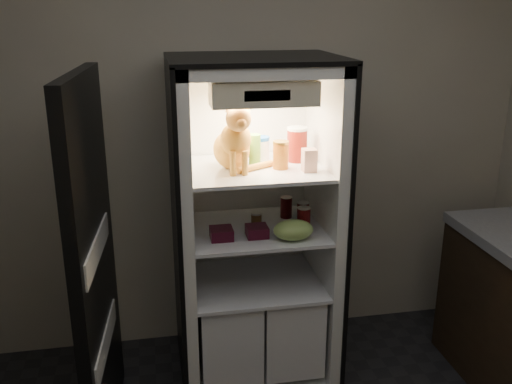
# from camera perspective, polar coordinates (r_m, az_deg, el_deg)

# --- Properties ---
(room_shell) EXTENTS (3.60, 3.60, 3.60)m
(room_shell) POSITION_cam_1_polar(r_m,az_deg,el_deg) (1.76, 8.02, 1.33)
(room_shell) COLOR white
(room_shell) RESTS_ON floor
(refrigerator) EXTENTS (0.90, 0.72, 1.88)m
(refrigerator) POSITION_cam_1_polar(r_m,az_deg,el_deg) (3.31, -0.24, -5.55)
(refrigerator) COLOR white
(refrigerator) RESTS_ON floor
(fridge_door) EXTENTS (0.13, 0.87, 1.85)m
(fridge_door) POSITION_cam_1_polar(r_m,az_deg,el_deg) (2.87, -15.85, -7.50)
(fridge_door) COLOR black
(fridge_door) RESTS_ON floor
(tabby_cat) EXTENTS (0.33, 0.37, 0.39)m
(tabby_cat) POSITION_cam_1_polar(r_m,az_deg,el_deg) (3.00, -2.21, 4.93)
(tabby_cat) COLOR orange
(tabby_cat) RESTS_ON refrigerator
(parmesan_shaker) EXTENTS (0.07, 0.07, 0.17)m
(parmesan_shaker) POSITION_cam_1_polar(r_m,az_deg,el_deg) (3.10, -0.14, 4.24)
(parmesan_shaker) COLOR green
(parmesan_shaker) RESTS_ON refrigerator
(mayo_tub) EXTENTS (0.10, 0.10, 0.14)m
(mayo_tub) POSITION_cam_1_polar(r_m,az_deg,el_deg) (3.19, 0.47, 4.36)
(mayo_tub) COLOR white
(mayo_tub) RESTS_ON refrigerator
(salsa_jar) EXTENTS (0.09, 0.09, 0.15)m
(salsa_jar) POSITION_cam_1_polar(r_m,az_deg,el_deg) (3.04, 2.49, 3.73)
(salsa_jar) COLOR maroon
(salsa_jar) RESTS_ON refrigerator
(pepper_jar) EXTENTS (0.11, 0.11, 0.19)m
(pepper_jar) POSITION_cam_1_polar(r_m,az_deg,el_deg) (3.18, 4.13, 4.78)
(pepper_jar) COLOR #A22815
(pepper_jar) RESTS_ON refrigerator
(cream_carton) EXTENTS (0.07, 0.07, 0.12)m
(cream_carton) POSITION_cam_1_polar(r_m,az_deg,el_deg) (3.00, 5.35, 3.18)
(cream_carton) COLOR white
(cream_carton) RESTS_ON refrigerator
(soda_can_a) EXTENTS (0.07, 0.07, 0.13)m
(soda_can_a) POSITION_cam_1_polar(r_m,az_deg,el_deg) (3.32, 3.04, -1.51)
(soda_can_a) COLOR black
(soda_can_a) RESTS_ON refrigerator
(soda_can_b) EXTENTS (0.07, 0.07, 0.13)m
(soda_can_b) POSITION_cam_1_polar(r_m,az_deg,el_deg) (3.23, 4.72, -2.10)
(soda_can_b) COLOR black
(soda_can_b) RESTS_ON refrigerator
(soda_can_c) EXTENTS (0.07, 0.07, 0.14)m
(soda_can_c) POSITION_cam_1_polar(r_m,az_deg,el_deg) (3.13, 4.78, -2.74)
(soda_can_c) COLOR black
(soda_can_c) RESTS_ON refrigerator
(condiment_jar) EXTENTS (0.06, 0.06, 0.08)m
(condiment_jar) POSITION_cam_1_polar(r_m,az_deg,el_deg) (3.19, 0.04, -2.78)
(condiment_jar) COLOR #563518
(condiment_jar) RESTS_ON refrigerator
(grape_bag) EXTENTS (0.21, 0.16, 0.11)m
(grape_bag) POSITION_cam_1_polar(r_m,az_deg,el_deg) (3.02, 3.75, -3.80)
(grape_bag) COLOR #8CB152
(grape_bag) RESTS_ON refrigerator
(berry_box_left) EXTENTS (0.12, 0.12, 0.06)m
(berry_box_left) POSITION_cam_1_polar(r_m,az_deg,el_deg) (3.03, -3.48, -4.17)
(berry_box_left) COLOR #460B1C
(berry_box_left) RESTS_ON refrigerator
(berry_box_right) EXTENTS (0.11, 0.11, 0.06)m
(berry_box_right) POSITION_cam_1_polar(r_m,az_deg,el_deg) (3.06, 0.09, -3.94)
(berry_box_right) COLOR #460B1C
(berry_box_right) RESTS_ON refrigerator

